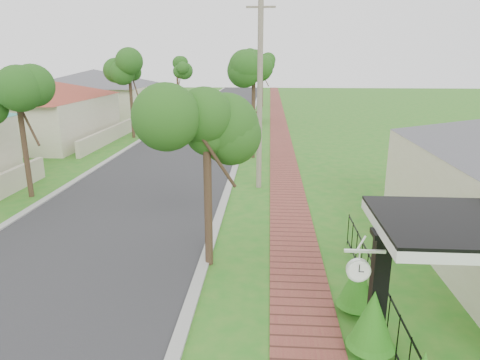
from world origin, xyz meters
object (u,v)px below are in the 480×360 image
(parked_car_red, at_px, (247,114))
(parked_car_white, at_px, (231,117))
(near_tree, at_px, (207,129))
(station_clock, at_px, (359,269))
(porch_post, at_px, (377,299))
(utility_pole, at_px, (260,96))

(parked_car_red, distance_m, parked_car_white, 2.06)
(near_tree, height_order, station_clock, near_tree)
(porch_post, bearing_deg, station_clock, -140.96)
(parked_car_red, distance_m, station_clock, 32.49)
(parked_car_white, bearing_deg, station_clock, -69.58)
(parked_car_red, xyz_separation_m, station_clock, (3.66, -32.26, 1.24))
(parked_car_white, xyz_separation_m, utility_pole, (2.99, -19.34, 3.40))
(parked_car_red, height_order, parked_car_white, parked_car_red)
(porch_post, height_order, station_clock, porch_post)
(porch_post, xyz_separation_m, station_clock, (-0.49, -0.40, 0.83))
(near_tree, distance_m, utility_pole, 7.68)
(porch_post, height_order, utility_pole, utility_pole)
(utility_pole, bearing_deg, near_tree, -98.91)
(parked_car_white, relative_size, near_tree, 0.82)
(utility_pole, xyz_separation_m, station_clock, (2.07, -11.40, -2.10))
(parked_car_white, distance_m, utility_pole, 19.87)
(porch_post, distance_m, parked_car_red, 32.13)
(porch_post, bearing_deg, near_tree, 137.70)
(station_clock, bearing_deg, parked_car_red, 96.47)
(porch_post, xyz_separation_m, parked_car_white, (-5.55, 30.34, -0.47))
(near_tree, bearing_deg, utility_pole, 81.09)
(porch_post, xyz_separation_m, utility_pole, (-2.56, 11.00, 2.93))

